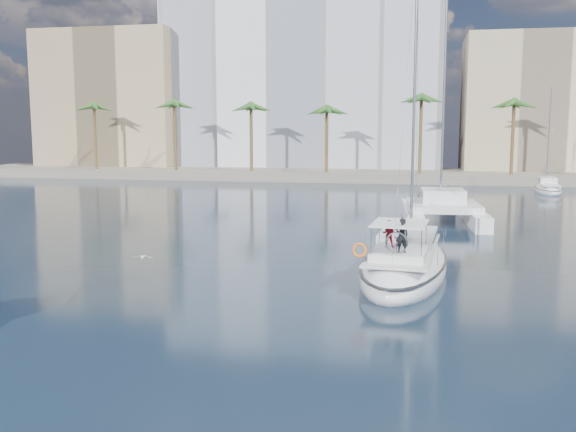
# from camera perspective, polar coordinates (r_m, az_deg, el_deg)

# --- Properties ---
(ground) EXTENTS (160.00, 160.00, 0.00)m
(ground) POSITION_cam_1_polar(r_m,az_deg,el_deg) (29.54, -0.24, -6.11)
(ground) COLOR black
(ground) RESTS_ON ground
(quay) EXTENTS (120.00, 14.00, 1.20)m
(quay) POSITION_cam_1_polar(r_m,az_deg,el_deg) (89.50, 7.74, 3.62)
(quay) COLOR gray
(quay) RESTS_ON ground
(building_modern) EXTENTS (42.00, 16.00, 28.00)m
(building_modern) POSITION_cam_1_polar(r_m,az_deg,el_deg) (102.86, 1.52, 11.70)
(building_modern) COLOR white
(building_modern) RESTS_ON ground
(building_tan_left) EXTENTS (22.00, 14.00, 22.00)m
(building_tan_left) POSITION_cam_1_polar(r_m,az_deg,el_deg) (108.28, -14.95, 9.66)
(building_tan_left) COLOR tan
(building_tan_left) RESTS_ON ground
(building_beige) EXTENTS (20.00, 14.00, 20.00)m
(building_beige) POSITION_cam_1_polar(r_m,az_deg,el_deg) (99.43, 21.12, 9.01)
(building_beige) COLOR beige
(building_beige) RESTS_ON ground
(palm_left) EXTENTS (3.60, 3.60, 12.30)m
(palm_left) POSITION_cam_1_polar(r_m,az_deg,el_deg) (93.98, -13.79, 9.57)
(palm_left) COLOR brown
(palm_left) RESTS_ON ground
(palm_centre) EXTENTS (3.60, 3.60, 12.30)m
(palm_centre) POSITION_cam_1_polar(r_m,az_deg,el_deg) (85.33, 7.68, 9.92)
(palm_centre) COLOR brown
(palm_centre) RESTS_ON ground
(main_sloop) EXTENTS (4.98, 12.75, 18.50)m
(main_sloop) POSITION_cam_1_polar(r_m,az_deg,el_deg) (31.75, 10.35, -4.23)
(main_sloop) COLOR white
(main_sloop) RESTS_ON ground
(catamaran) EXTENTS (6.38, 11.78, 16.79)m
(catamaran) POSITION_cam_1_polar(r_m,az_deg,el_deg) (50.01, 13.57, 0.76)
(catamaran) COLOR white
(catamaran) RESTS_ON ground
(seagull) EXTENTS (0.99, 0.42, 0.18)m
(seagull) POSITION_cam_1_polar(r_m,az_deg,el_deg) (31.05, -12.75, -3.58)
(seagull) COLOR silver
(seagull) RESTS_ON ground
(moored_yacht_a) EXTENTS (3.37, 9.52, 11.90)m
(moored_yacht_a) POSITION_cam_1_polar(r_m,az_deg,el_deg) (76.73, 22.09, 1.96)
(moored_yacht_a) COLOR white
(moored_yacht_a) RESTS_ON ground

